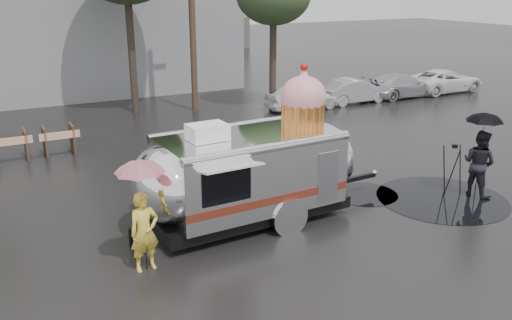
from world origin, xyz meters
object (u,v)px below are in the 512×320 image
airstream_trailer (252,168)px  person_left (144,232)px  person_right (479,163)px  tripod (453,165)px

airstream_trailer → person_left: 3.30m
airstream_trailer → person_right: 6.40m
person_left → person_right: bearing=-7.0°
airstream_trailer → tripod: (5.69, -1.01, -0.51)m
airstream_trailer → person_right: airstream_trailer is taller
airstream_trailer → tripod: bearing=-12.4°
person_left → tripod: size_ratio=1.16×
tripod → airstream_trailer: bearing=-172.6°
person_left → person_right: size_ratio=0.90×
airstream_trailer → tripod: size_ratio=4.98×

